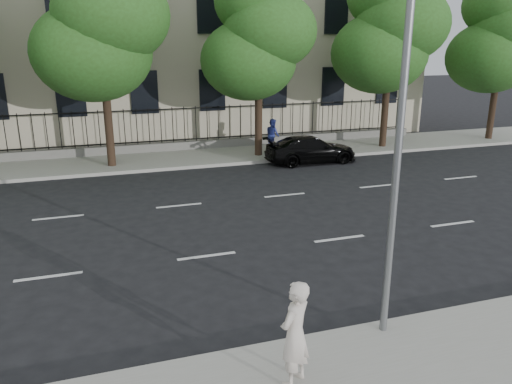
% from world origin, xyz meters
% --- Properties ---
extents(ground, '(120.00, 120.00, 0.00)m').
position_xyz_m(ground, '(0.00, 0.00, 0.00)').
color(ground, black).
rests_on(ground, ground).
extents(far_sidewalk, '(60.00, 4.00, 0.15)m').
position_xyz_m(far_sidewalk, '(0.00, 14.00, 0.07)').
color(far_sidewalk, gray).
rests_on(far_sidewalk, ground).
extents(lane_markings, '(49.60, 4.62, 0.01)m').
position_xyz_m(lane_markings, '(0.00, 4.75, 0.01)').
color(lane_markings, silver).
rests_on(lane_markings, ground).
extents(iron_fence, '(30.00, 0.50, 2.20)m').
position_xyz_m(iron_fence, '(0.00, 15.70, 0.65)').
color(iron_fence, slate).
rests_on(iron_fence, far_sidewalk).
extents(street_light, '(0.25, 3.32, 8.05)m').
position_xyz_m(street_light, '(2.50, -1.77, 5.15)').
color(street_light, slate).
rests_on(street_light, near_sidewalk).
extents(tree_c, '(5.89, 5.50, 9.80)m').
position_xyz_m(tree_c, '(-1.96, 13.36, 6.41)').
color(tree_c, '#382619').
rests_on(tree_c, far_sidewalk).
extents(tree_d, '(5.34, 4.94, 8.84)m').
position_xyz_m(tree_d, '(5.04, 13.36, 5.84)').
color(tree_d, '#382619').
rests_on(tree_d, far_sidewalk).
extents(tree_e, '(5.71, 5.31, 9.46)m').
position_xyz_m(tree_e, '(12.04, 13.36, 6.20)').
color(tree_e, '#382619').
rests_on(tree_e, far_sidewalk).
extents(tree_f, '(5.52, 5.12, 9.01)m').
position_xyz_m(tree_f, '(19.04, 13.36, 5.88)').
color(tree_f, '#382619').
rests_on(tree_f, far_sidewalk).
extents(black_sedan, '(4.39, 1.81, 1.27)m').
position_xyz_m(black_sedan, '(7.05, 11.50, 0.64)').
color(black_sedan, black).
rests_on(black_sedan, ground).
extents(woman_near, '(0.81, 0.77, 1.86)m').
position_xyz_m(woman_near, '(0.22, -3.24, 1.08)').
color(woman_near, beige).
rests_on(woman_near, near_sidewalk).
extents(pedestrian_far, '(0.75, 0.89, 1.63)m').
position_xyz_m(pedestrian_far, '(6.01, 13.93, 0.97)').
color(pedestrian_far, navy).
rests_on(pedestrian_far, far_sidewalk).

